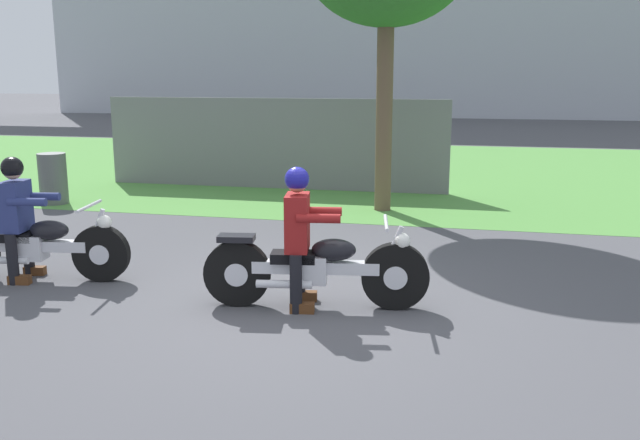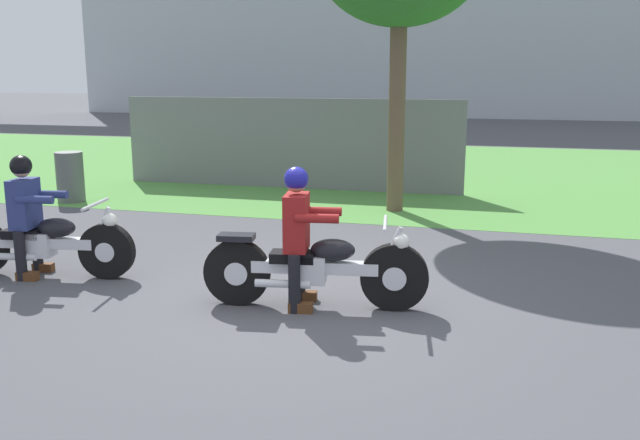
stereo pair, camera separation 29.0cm
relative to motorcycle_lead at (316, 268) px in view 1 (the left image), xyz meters
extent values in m
plane|color=#4C4C51|center=(-0.20, 0.04, -0.40)|extent=(120.00, 120.00, 0.00)
cube|color=#549342|center=(-0.20, 9.88, -0.40)|extent=(60.00, 12.00, 0.01)
cylinder|color=black|center=(0.77, 0.12, -0.07)|extent=(0.68, 0.22, 0.67)
cylinder|color=silver|center=(0.77, 0.12, -0.07)|extent=(0.25, 0.17, 0.23)
cylinder|color=black|center=(-0.79, -0.12, -0.07)|extent=(0.68, 0.22, 0.67)
cylinder|color=silver|center=(-0.79, -0.12, -0.07)|extent=(0.25, 0.17, 0.23)
cube|color=silver|center=(-0.01, 0.00, 0.01)|extent=(1.27, 0.33, 0.12)
cube|color=silver|center=(-0.06, -0.01, -0.01)|extent=(0.35, 0.29, 0.28)
ellipsoid|color=black|center=(0.17, 0.03, 0.19)|extent=(0.47, 0.30, 0.22)
cube|color=black|center=(-0.22, -0.03, 0.11)|extent=(0.47, 0.30, 0.10)
cube|color=black|center=(-0.79, -0.12, 0.30)|extent=(0.39, 0.25, 0.06)
cylinder|color=silver|center=(0.72, 0.11, 0.18)|extent=(0.26, 0.09, 0.53)
cylinder|color=silver|center=(0.67, 0.11, 0.47)|extent=(0.14, 0.66, 0.04)
sphere|color=white|center=(0.83, 0.13, 0.29)|extent=(0.16, 0.16, 0.16)
cylinder|color=silver|center=(-0.28, -0.18, -0.13)|extent=(0.56, 0.16, 0.08)
cylinder|color=black|center=(-0.21, 0.15, -0.11)|extent=(0.12, 0.12, 0.58)
cube|color=#593319|center=(-0.15, 0.16, -0.35)|extent=(0.25, 0.14, 0.10)
cylinder|color=black|center=(-0.16, -0.20, -0.11)|extent=(0.12, 0.12, 0.58)
cube|color=#593319|center=(-0.10, -0.19, -0.35)|extent=(0.25, 0.14, 0.10)
cube|color=maroon|center=(-0.18, -0.03, 0.46)|extent=(0.28, 0.41, 0.56)
cylinder|color=maroon|center=(0.01, 0.18, 0.54)|extent=(0.43, 0.15, 0.09)
cylinder|color=maroon|center=(0.06, -0.16, 0.54)|extent=(0.43, 0.15, 0.09)
sphere|color=tan|center=(-0.18, -0.03, 0.86)|extent=(0.20, 0.20, 0.20)
sphere|color=navy|center=(-0.18, -0.03, 0.89)|extent=(0.24, 0.24, 0.24)
cylinder|color=black|center=(-2.55, 0.33, -0.08)|extent=(0.65, 0.22, 0.64)
cylinder|color=silver|center=(-2.55, 0.33, -0.08)|extent=(0.24, 0.17, 0.22)
cube|color=silver|center=(-3.29, 0.22, 0.00)|extent=(1.22, 0.32, 0.12)
cube|color=silver|center=(-3.34, 0.21, -0.02)|extent=(0.35, 0.29, 0.28)
ellipsoid|color=black|center=(-3.12, 0.25, 0.18)|extent=(0.47, 0.30, 0.22)
cube|color=black|center=(-3.51, 0.18, 0.10)|extent=(0.47, 0.30, 0.10)
cylinder|color=silver|center=(-2.60, 0.33, 0.17)|extent=(0.26, 0.09, 0.53)
cylinder|color=silver|center=(-2.64, 0.32, 0.46)|extent=(0.14, 0.66, 0.04)
sphere|color=white|center=(-2.49, 0.34, 0.28)|extent=(0.16, 0.16, 0.16)
cylinder|color=silver|center=(-3.57, 0.03, -0.14)|extent=(0.56, 0.16, 0.08)
cylinder|color=black|center=(-3.50, 0.37, -0.12)|extent=(0.12, 0.12, 0.57)
cube|color=#593319|center=(-3.44, 0.38, -0.35)|extent=(0.25, 0.14, 0.10)
cylinder|color=black|center=(-3.44, 0.01, -0.12)|extent=(0.12, 0.12, 0.57)
cube|color=#593319|center=(-3.38, 0.02, -0.35)|extent=(0.25, 0.14, 0.10)
cube|color=navy|center=(-3.47, 0.19, 0.45)|extent=(0.28, 0.41, 0.56)
cylinder|color=navy|center=(-3.28, 0.39, 0.53)|extent=(0.43, 0.15, 0.09)
cylinder|color=navy|center=(-3.23, 0.06, 0.53)|extent=(0.43, 0.15, 0.09)
sphere|color=#D8A884|center=(-3.47, 0.19, 0.85)|extent=(0.20, 0.20, 0.20)
sphere|color=black|center=(-3.47, 0.19, 0.88)|extent=(0.24, 0.24, 0.24)
cylinder|color=brown|center=(0.01, 5.06, 1.17)|extent=(0.27, 0.27, 3.14)
cylinder|color=#595E5B|center=(-5.80, 4.37, 0.05)|extent=(0.49, 0.49, 0.90)
cube|color=slate|center=(-2.44, 6.83, 0.50)|extent=(7.00, 0.06, 1.80)
camera|label=1|loc=(1.45, -6.38, 1.91)|focal=38.55mm
camera|label=2|loc=(1.73, -6.31, 1.91)|focal=38.55mm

